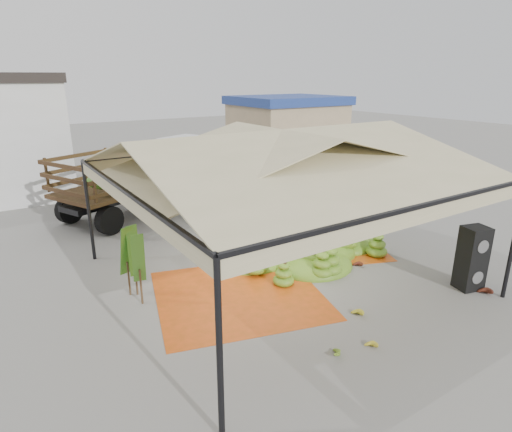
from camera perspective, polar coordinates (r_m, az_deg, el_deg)
ground at (r=11.95m, az=3.15°, el=-7.99°), size 90.00×90.00×0.00m
canopy_tent at (r=10.91m, az=3.45°, el=7.76°), size 8.10×8.10×4.00m
building_tan at (r=27.32m, az=4.16°, el=11.42°), size 6.30×5.30×4.10m
tarp_left at (r=11.00m, az=-2.34°, el=-10.39°), size 4.92×4.79×0.01m
tarp_right at (r=14.34m, az=8.29°, el=-3.54°), size 4.76×4.87×0.01m
banana_heap at (r=13.47m, az=6.16°, el=-1.98°), size 6.67×5.75×1.30m
hand_yellow_a at (r=9.32m, az=15.07°, el=-16.29°), size 0.46×0.41×0.17m
hand_yellow_b at (r=10.31m, az=13.26°, el=-12.44°), size 0.48×0.42×0.20m
hand_red_a at (r=12.35m, az=28.21°, el=-8.82°), size 0.54×0.46×0.22m
hand_red_b at (r=12.75m, az=13.34°, el=-6.28°), size 0.51×0.46×0.19m
hand_green at (r=9.00m, az=10.21°, el=-17.28°), size 0.49×0.49×0.17m
hanging_bunches at (r=11.19m, az=9.82°, el=4.23°), size 4.74×0.24×0.20m
speaker_stack at (r=12.26m, az=26.84°, el=-5.04°), size 0.73×0.67×1.68m
banana_leaves at (r=11.31m, az=-15.68°, el=-10.31°), size 0.96×1.36×3.70m
vendor at (r=14.79m, az=-4.13°, el=0.78°), size 0.71×0.57×1.71m
truck_left at (r=18.28m, az=-13.52°, el=6.11°), size 7.95×5.45×2.59m
truck_right at (r=19.40m, az=0.27°, el=6.55°), size 6.67×3.16×2.20m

